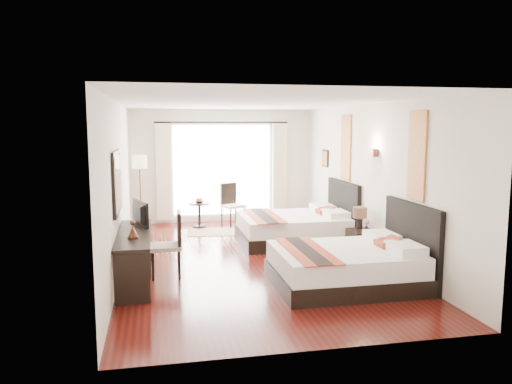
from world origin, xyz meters
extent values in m
cube|color=#380E0A|center=(0.00, 0.00, -0.01)|extent=(4.50, 7.50, 0.01)
cube|color=white|center=(0.00, 0.00, 2.79)|extent=(4.50, 7.50, 0.02)
cube|color=silver|center=(2.25, 0.00, 1.40)|extent=(0.01, 7.50, 2.80)
cube|color=silver|center=(-2.25, 0.00, 1.40)|extent=(0.01, 7.50, 2.80)
cube|color=silver|center=(0.00, 3.75, 1.40)|extent=(4.50, 0.01, 2.80)
cube|color=silver|center=(0.00, -3.75, 1.40)|extent=(4.50, 0.01, 2.80)
cube|color=white|center=(0.00, 3.73, 1.30)|extent=(2.40, 0.02, 2.20)
cube|color=white|center=(0.00, 3.67, 1.30)|extent=(2.30, 0.02, 2.10)
cube|color=beige|center=(-1.45, 3.63, 1.28)|extent=(0.35, 0.14, 2.35)
cube|color=beige|center=(1.45, 3.63, 1.28)|extent=(0.35, 0.14, 2.35)
cube|color=maroon|center=(2.23, -1.73, 1.95)|extent=(0.03, 0.50, 1.35)
cube|color=maroon|center=(2.23, 1.13, 1.95)|extent=(0.03, 0.50, 1.35)
cube|color=#412417|center=(2.19, -0.30, 1.92)|extent=(0.10, 0.14, 0.14)
cube|color=black|center=(-2.22, -0.83, 1.55)|extent=(0.04, 1.25, 0.95)
cube|color=white|center=(-2.19, -0.83, 1.55)|extent=(0.01, 1.12, 0.82)
cube|color=black|center=(1.11, -1.73, 0.13)|extent=(2.10, 1.64, 0.26)
cube|color=white|center=(1.11, -1.73, 0.41)|extent=(2.04, 1.60, 0.31)
cube|color=black|center=(2.20, -1.73, 0.62)|extent=(0.08, 1.64, 1.23)
cube|color=#973018|center=(0.52, -1.73, 0.57)|extent=(0.56, 1.70, 0.02)
cube|color=black|center=(1.09, 1.13, 0.13)|extent=(2.14, 1.67, 0.26)
cube|color=white|center=(1.09, 1.13, 0.42)|extent=(2.08, 1.63, 0.31)
cube|color=black|center=(2.20, 1.13, 0.63)|extent=(0.08, 1.67, 1.25)
cube|color=#973018|center=(0.49, 1.13, 0.58)|extent=(0.57, 1.73, 0.02)
cube|color=black|center=(2.01, -0.30, 0.26)|extent=(0.44, 0.54, 0.52)
cylinder|color=black|center=(2.02, -0.15, 0.61)|extent=(0.11, 0.11, 0.22)
cylinder|color=#442D20|center=(2.02, -0.15, 0.82)|extent=(0.26, 0.26, 0.20)
imported|color=black|center=(2.03, -0.42, 0.56)|extent=(0.15, 0.15, 0.12)
cube|color=black|center=(-1.99, -0.83, 0.38)|extent=(0.50, 2.20, 0.76)
imported|color=black|center=(-1.97, -0.28, 0.96)|extent=(0.33, 0.71, 0.42)
cube|color=beige|center=(-1.51, -0.72, 0.48)|extent=(0.49, 0.49, 0.06)
cube|color=black|center=(-1.30, -0.72, 0.78)|extent=(0.06, 0.45, 0.54)
cylinder|color=black|center=(-2.00, 3.29, 0.02)|extent=(0.26, 0.26, 0.03)
cylinder|color=#412417|center=(-2.00, 3.29, 0.76)|extent=(0.03, 0.03, 1.46)
cylinder|color=beige|center=(-2.00, 3.29, 1.57)|extent=(0.35, 0.35, 0.30)
cylinder|color=black|center=(-0.64, 3.16, 0.29)|extent=(0.50, 0.50, 0.57)
imported|color=#482819|center=(-0.63, 3.17, 0.60)|extent=(0.23, 0.23, 0.05)
cube|color=beige|center=(0.19, 3.21, 0.47)|extent=(0.62, 0.62, 0.06)
cube|color=black|center=(0.10, 3.40, 0.75)|extent=(0.42, 0.23, 0.52)
cube|color=#9D885E|center=(-0.38, 2.42, 0.01)|extent=(1.23, 0.89, 0.01)
camera|label=1|loc=(-1.65, -8.61, 2.40)|focal=35.00mm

